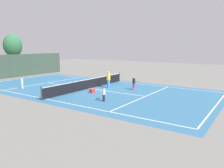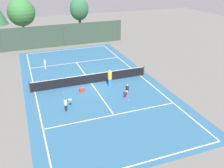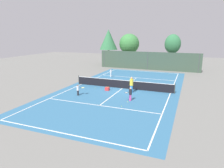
% 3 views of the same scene
% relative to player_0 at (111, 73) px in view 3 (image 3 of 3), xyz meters
% --- Properties ---
extents(ground_plane, '(80.00, 80.00, 0.00)m').
position_rel_player_0_xyz_m(ground_plane, '(3.79, -5.73, -0.57)').
color(ground_plane, slate).
extents(court_surface, '(13.00, 25.00, 0.01)m').
position_rel_player_0_xyz_m(court_surface, '(3.79, -5.73, -0.57)').
color(court_surface, teal).
rests_on(court_surface, ground_plane).
extents(tennis_net, '(11.90, 0.10, 1.10)m').
position_rel_player_0_xyz_m(tennis_net, '(3.79, -5.73, -0.06)').
color(tennis_net, '#333833').
rests_on(tennis_net, ground_plane).
extents(perimeter_fence, '(18.00, 0.12, 3.20)m').
position_rel_player_0_xyz_m(perimeter_fence, '(3.79, 8.27, 1.03)').
color(perimeter_fence, '#384C3D').
rests_on(perimeter_fence, ground_plane).
extents(tree_0, '(4.20, 4.20, 6.38)m').
position_rel_player_0_xyz_m(tree_0, '(-1.45, 14.05, 3.69)').
color(tree_0, brown).
rests_on(tree_0, ground_plane).
extents(tree_1, '(3.03, 2.58, 6.26)m').
position_rel_player_0_xyz_m(tree_1, '(7.48, 13.18, 3.81)').
color(tree_1, brown).
rests_on(tree_1, ground_plane).
extents(tree_2, '(3.67, 3.67, 7.23)m').
position_rel_player_0_xyz_m(tree_2, '(-5.23, 11.74, 4.60)').
color(tree_2, brown).
rests_on(tree_2, ground_plane).
extents(player_0, '(0.24, 0.24, 1.12)m').
position_rel_player_0_xyz_m(player_0, '(0.00, 0.00, 0.00)').
color(player_0, silver).
rests_on(player_0, ground_plane).
extents(player_1, '(0.61, 0.84, 1.30)m').
position_rel_player_0_xyz_m(player_1, '(5.94, -9.81, 0.10)').
color(player_1, '#D14799').
rests_on(player_1, ground_plane).
extents(player_2, '(0.78, 0.66, 1.15)m').
position_rel_player_0_xyz_m(player_2, '(0.41, -10.11, 0.03)').
color(player_2, '#232328').
rests_on(player_2, ground_plane).
extents(player_3, '(0.38, 0.38, 1.77)m').
position_rel_player_0_xyz_m(player_3, '(5.29, -7.16, 0.33)').
color(player_3, '#388CD8').
rests_on(player_3, ground_plane).
extents(ball_crate, '(0.46, 0.39, 0.43)m').
position_rel_player_0_xyz_m(ball_crate, '(2.48, -7.24, -0.39)').
color(ball_crate, red).
rests_on(ball_crate, ground_plane).
extents(tennis_ball_0, '(0.07, 0.07, 0.07)m').
position_rel_player_0_xyz_m(tennis_ball_0, '(7.89, 4.55, -0.54)').
color(tennis_ball_0, '#CCE533').
rests_on(tennis_ball_0, ground_plane).
extents(tennis_ball_1, '(0.07, 0.07, 0.07)m').
position_rel_player_0_xyz_m(tennis_ball_1, '(5.72, -11.67, -0.54)').
color(tennis_ball_1, '#CCE533').
rests_on(tennis_ball_1, ground_plane).
extents(tennis_ball_2, '(0.07, 0.07, 0.07)m').
position_rel_player_0_xyz_m(tennis_ball_2, '(3.48, -4.68, -0.54)').
color(tennis_ball_2, '#CCE533').
rests_on(tennis_ball_2, ground_plane).
extents(tennis_ball_3, '(0.07, 0.07, 0.07)m').
position_rel_player_0_xyz_m(tennis_ball_3, '(0.73, -6.86, -0.54)').
color(tennis_ball_3, '#CCE533').
rests_on(tennis_ball_3, ground_plane).
extents(tennis_ball_4, '(0.07, 0.07, 0.07)m').
position_rel_player_0_xyz_m(tennis_ball_4, '(8.56, 0.48, -0.54)').
color(tennis_ball_4, '#CCE533').
rests_on(tennis_ball_4, ground_plane).
extents(tennis_ball_5, '(0.07, 0.07, 0.07)m').
position_rel_player_0_xyz_m(tennis_ball_5, '(5.85, -10.31, -0.54)').
color(tennis_ball_5, '#CCE533').
rests_on(tennis_ball_5, ground_plane).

